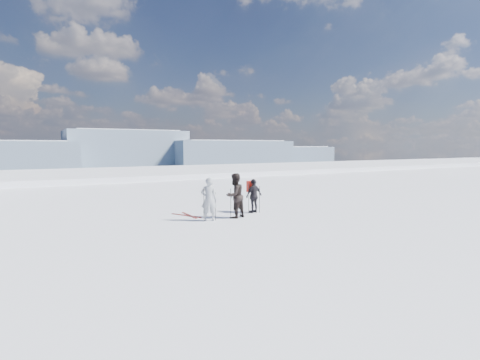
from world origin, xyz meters
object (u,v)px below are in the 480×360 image
object	(u,v)px
skier_grey	(209,199)
skier_dark	(235,196)
skis_loose	(188,215)
skier_pack	(254,196)

from	to	relation	value
skier_grey	skier_dark	size ratio (longest dim) A/B	0.93
skier_dark	skis_loose	size ratio (longest dim) A/B	1.14
skier_pack	skis_loose	bearing A→B (deg)	-26.59
skier_grey	skier_pack	world-z (taller)	skier_grey
skier_grey	skier_pack	xyz separation A→B (m)	(2.63, 0.69, -0.11)
skis_loose	skier_pack	bearing A→B (deg)	-15.27
skier_dark	skis_loose	world-z (taller)	skier_dark
skier_dark	skis_loose	distance (m)	2.37
skier_grey	skis_loose	distance (m)	1.78
skier_dark	skis_loose	xyz separation A→B (m)	(-1.59, 1.47, -0.95)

